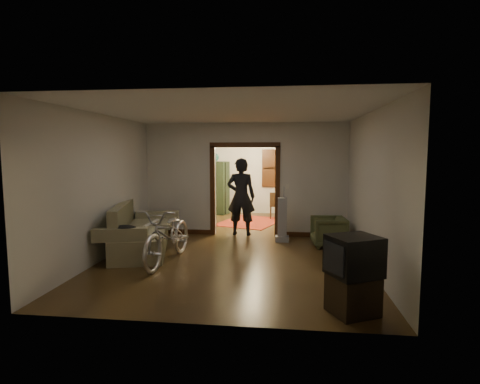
% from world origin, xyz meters
% --- Properties ---
extents(floor, '(5.00, 8.50, 0.01)m').
position_xyz_m(floor, '(0.00, 0.00, 0.00)').
color(floor, '#352411').
rests_on(floor, ground).
extents(ceiling, '(5.00, 8.50, 0.01)m').
position_xyz_m(ceiling, '(0.00, 0.00, 2.80)').
color(ceiling, white).
rests_on(ceiling, floor).
extents(wall_back, '(5.00, 0.02, 2.80)m').
position_xyz_m(wall_back, '(0.00, 4.25, 1.40)').
color(wall_back, beige).
rests_on(wall_back, floor).
extents(wall_left, '(0.02, 8.50, 2.80)m').
position_xyz_m(wall_left, '(-2.50, 0.00, 1.40)').
color(wall_left, beige).
rests_on(wall_left, floor).
extents(wall_right, '(0.02, 8.50, 2.80)m').
position_xyz_m(wall_right, '(2.50, 0.00, 1.40)').
color(wall_right, beige).
rests_on(wall_right, floor).
extents(partition_wall, '(5.00, 0.14, 2.80)m').
position_xyz_m(partition_wall, '(0.00, 0.75, 1.40)').
color(partition_wall, beige).
rests_on(partition_wall, floor).
extents(door_casing, '(1.74, 0.20, 2.32)m').
position_xyz_m(door_casing, '(0.00, 0.75, 1.10)').
color(door_casing, '#351B0C').
rests_on(door_casing, floor).
extents(far_window, '(0.98, 0.06, 1.28)m').
position_xyz_m(far_window, '(0.70, 4.21, 1.55)').
color(far_window, black).
rests_on(far_window, wall_back).
extents(chandelier, '(0.24, 0.24, 0.24)m').
position_xyz_m(chandelier, '(0.00, 2.50, 2.35)').
color(chandelier, '#FFE0A5').
rests_on(chandelier, ceiling).
extents(light_switch, '(0.08, 0.01, 0.12)m').
position_xyz_m(light_switch, '(1.05, 0.68, 1.25)').
color(light_switch, silver).
rests_on(light_switch, partition_wall).
extents(sofa, '(1.51, 2.38, 1.01)m').
position_xyz_m(sofa, '(-1.98, -1.11, 0.51)').
color(sofa, '#696746').
rests_on(sofa, floor).
extents(rolled_paper, '(0.10, 0.83, 0.10)m').
position_xyz_m(rolled_paper, '(-1.88, -0.81, 0.53)').
color(rolled_paper, beige).
rests_on(rolled_paper, sofa).
extents(jacket, '(0.45, 0.34, 0.13)m').
position_xyz_m(jacket, '(-1.93, -2.02, 0.68)').
color(jacket, black).
rests_on(jacket, sofa).
extents(bicycle, '(0.88, 2.08, 1.07)m').
position_xyz_m(bicycle, '(-1.18, -1.79, 0.53)').
color(bicycle, silver).
rests_on(bicycle, floor).
extents(armchair, '(0.79, 0.77, 0.67)m').
position_xyz_m(armchair, '(1.96, -0.21, 0.33)').
color(armchair, '#48502D').
rests_on(armchair, floor).
extents(tv_stand, '(0.71, 0.69, 0.50)m').
position_xyz_m(tv_stand, '(1.87, -3.71, 0.25)').
color(tv_stand, black).
rests_on(tv_stand, floor).
extents(crt_tv, '(0.76, 0.74, 0.51)m').
position_xyz_m(crt_tv, '(1.87, -3.71, 0.76)').
color(crt_tv, black).
rests_on(crt_tv, tv_stand).
extents(vacuum, '(0.35, 0.30, 1.03)m').
position_xyz_m(vacuum, '(0.94, 0.16, 0.52)').
color(vacuum, gray).
rests_on(vacuum, floor).
extents(person, '(0.72, 0.49, 1.94)m').
position_xyz_m(person, '(-0.10, 0.76, 0.97)').
color(person, black).
rests_on(person, floor).
extents(oriental_rug, '(2.11, 2.41, 0.02)m').
position_xyz_m(oriental_rug, '(-0.02, 2.52, 0.01)').
color(oriental_rug, maroon).
rests_on(oriental_rug, floor).
extents(locker, '(0.99, 0.73, 1.77)m').
position_xyz_m(locker, '(-1.37, 3.94, 0.89)').
color(locker, black).
rests_on(locker, floor).
extents(globe, '(0.29, 0.29, 0.29)m').
position_xyz_m(globe, '(-1.37, 3.94, 1.94)').
color(globe, '#1E5972').
rests_on(globe, locker).
extents(desk, '(1.01, 0.66, 0.70)m').
position_xyz_m(desk, '(1.20, 3.52, 0.35)').
color(desk, black).
rests_on(desk, floor).
extents(desk_chair, '(0.44, 0.44, 0.84)m').
position_xyz_m(desk_chair, '(0.72, 3.20, 0.42)').
color(desk_chair, black).
rests_on(desk_chair, floor).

